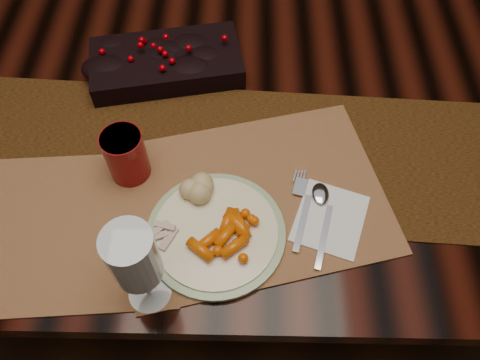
{
  "coord_description": "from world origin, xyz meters",
  "views": [
    {
      "loc": [
        0.04,
        -0.69,
        1.51
      ],
      "look_at": [
        0.03,
        -0.24,
        0.8
      ],
      "focal_mm": 35.0,
      "sensor_mm": 36.0,
      "label": 1
    }
  ],
  "objects_px": {
    "baby_carrots": "(225,235)",
    "napkin": "(330,219)",
    "dinner_plate": "(216,233)",
    "red_cup": "(126,155)",
    "dining_table": "(230,189)",
    "mashed_potatoes": "(200,186)",
    "wine_glass": "(139,270)",
    "placemat_main": "(254,197)",
    "centerpiece": "(166,60)",
    "turkey_shreds": "(166,232)"
  },
  "relations": [
    {
      "from": "placemat_main",
      "to": "dinner_plate",
      "type": "relative_size",
      "value": 1.94
    },
    {
      "from": "placemat_main",
      "to": "baby_carrots",
      "type": "distance_m",
      "value": 0.11
    },
    {
      "from": "dining_table",
      "to": "centerpiece",
      "type": "bearing_deg",
      "value": 149.46
    },
    {
      "from": "dinner_plate",
      "to": "mashed_potatoes",
      "type": "xyz_separation_m",
      "value": [
        -0.03,
        0.08,
        0.03
      ]
    },
    {
      "from": "dining_table",
      "to": "mashed_potatoes",
      "type": "distance_m",
      "value": 0.48
    },
    {
      "from": "placemat_main",
      "to": "mashed_potatoes",
      "type": "xyz_separation_m",
      "value": [
        -0.1,
        -0.0,
        0.04
      ]
    },
    {
      "from": "napkin",
      "to": "dining_table",
      "type": "bearing_deg",
      "value": 143.57
    },
    {
      "from": "baby_carrots",
      "to": "dinner_plate",
      "type": "bearing_deg",
      "value": 140.47
    },
    {
      "from": "placemat_main",
      "to": "wine_glass",
      "type": "xyz_separation_m",
      "value": [
        -0.17,
        -0.19,
        0.1
      ]
    },
    {
      "from": "placemat_main",
      "to": "napkin",
      "type": "relative_size",
      "value": 3.51
    },
    {
      "from": "turkey_shreds",
      "to": "napkin",
      "type": "relative_size",
      "value": 0.53
    },
    {
      "from": "turkey_shreds",
      "to": "dining_table",
      "type": "bearing_deg",
      "value": 74.58
    },
    {
      "from": "dinner_plate",
      "to": "napkin",
      "type": "height_order",
      "value": "dinner_plate"
    },
    {
      "from": "wine_glass",
      "to": "baby_carrots",
      "type": "bearing_deg",
      "value": 37.93
    },
    {
      "from": "centerpiece",
      "to": "dining_table",
      "type": "bearing_deg",
      "value": -30.54
    },
    {
      "from": "mashed_potatoes",
      "to": "placemat_main",
      "type": "bearing_deg",
      "value": 0.38
    },
    {
      "from": "centerpiece",
      "to": "napkin",
      "type": "distance_m",
      "value": 0.5
    },
    {
      "from": "dinner_plate",
      "to": "baby_carrots",
      "type": "distance_m",
      "value": 0.03
    },
    {
      "from": "baby_carrots",
      "to": "napkin",
      "type": "height_order",
      "value": "baby_carrots"
    },
    {
      "from": "red_cup",
      "to": "baby_carrots",
      "type": "bearing_deg",
      "value": -38.07
    },
    {
      "from": "mashed_potatoes",
      "to": "wine_glass",
      "type": "distance_m",
      "value": 0.21
    },
    {
      "from": "dining_table",
      "to": "wine_glass",
      "type": "xyz_separation_m",
      "value": [
        -0.11,
        -0.43,
        0.48
      ]
    },
    {
      "from": "wine_glass",
      "to": "napkin",
      "type": "bearing_deg",
      "value": 24.67
    },
    {
      "from": "turkey_shreds",
      "to": "wine_glass",
      "type": "xyz_separation_m",
      "value": [
        -0.02,
        -0.1,
        0.08
      ]
    },
    {
      "from": "mashed_potatoes",
      "to": "turkey_shreds",
      "type": "bearing_deg",
      "value": -121.66
    },
    {
      "from": "baby_carrots",
      "to": "centerpiece",
      "type": "bearing_deg",
      "value": 108.9
    },
    {
      "from": "dining_table",
      "to": "mashed_potatoes",
      "type": "xyz_separation_m",
      "value": [
        -0.04,
        -0.25,
        0.41
      ]
    },
    {
      "from": "dinner_plate",
      "to": "turkey_shreds",
      "type": "bearing_deg",
      "value": -174.28
    },
    {
      "from": "mashed_potatoes",
      "to": "wine_glass",
      "type": "height_order",
      "value": "wine_glass"
    },
    {
      "from": "napkin",
      "to": "wine_glass",
      "type": "distance_m",
      "value": 0.35
    },
    {
      "from": "napkin",
      "to": "placemat_main",
      "type": "bearing_deg",
      "value": -179.11
    },
    {
      "from": "dinner_plate",
      "to": "mashed_potatoes",
      "type": "distance_m",
      "value": 0.09
    },
    {
      "from": "mashed_potatoes",
      "to": "red_cup",
      "type": "height_order",
      "value": "red_cup"
    },
    {
      "from": "dinner_plate",
      "to": "wine_glass",
      "type": "distance_m",
      "value": 0.18
    },
    {
      "from": "dinner_plate",
      "to": "baby_carrots",
      "type": "xyz_separation_m",
      "value": [
        0.02,
        -0.01,
        0.02
      ]
    },
    {
      "from": "dining_table",
      "to": "placemat_main",
      "type": "height_order",
      "value": "placemat_main"
    },
    {
      "from": "placemat_main",
      "to": "dining_table",
      "type": "bearing_deg",
      "value": 89.58
    },
    {
      "from": "dinner_plate",
      "to": "napkin",
      "type": "relative_size",
      "value": 1.81
    },
    {
      "from": "turkey_shreds",
      "to": "napkin",
      "type": "xyz_separation_m",
      "value": [
        0.29,
        0.04,
        -0.02
      ]
    },
    {
      "from": "dining_table",
      "to": "baby_carrots",
      "type": "height_order",
      "value": "baby_carrots"
    },
    {
      "from": "dining_table",
      "to": "red_cup",
      "type": "xyz_separation_m",
      "value": [
        -0.18,
        -0.19,
        0.43
      ]
    },
    {
      "from": "dining_table",
      "to": "centerpiece",
      "type": "distance_m",
      "value": 0.44
    },
    {
      "from": "centerpiece",
      "to": "wine_glass",
      "type": "xyz_separation_m",
      "value": [
        0.02,
        -0.51,
        0.07
      ]
    },
    {
      "from": "dining_table",
      "to": "centerpiece",
      "type": "xyz_separation_m",
      "value": [
        -0.13,
        0.08,
        0.41
      ]
    },
    {
      "from": "napkin",
      "to": "mashed_potatoes",
      "type": "bearing_deg",
      "value": -171.48
    },
    {
      "from": "centerpiece",
      "to": "baby_carrots",
      "type": "distance_m",
      "value": 0.44
    },
    {
      "from": "placemat_main",
      "to": "dinner_plate",
      "type": "bearing_deg",
      "value": -144.28
    },
    {
      "from": "dinner_plate",
      "to": "mashed_potatoes",
      "type": "relative_size",
      "value": 3.46
    },
    {
      "from": "baby_carrots",
      "to": "napkin",
      "type": "distance_m",
      "value": 0.2
    },
    {
      "from": "centerpiece",
      "to": "turkey_shreds",
      "type": "distance_m",
      "value": 0.42
    }
  ]
}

